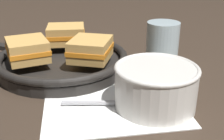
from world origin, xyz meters
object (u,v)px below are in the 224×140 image
at_px(soup_bowl, 156,84).
at_px(sandwich_near_right, 91,49).
at_px(sandwich_near_left, 28,50).
at_px(drinking_glass, 162,45).
at_px(sandwich_far_left, 66,34).
at_px(spoon, 127,103).
at_px(skillet, 62,61).

distance_m(soup_bowl, sandwich_near_right, 0.19).
bearing_deg(sandwich_near_left, drinking_glass, 5.01).
relative_size(sandwich_near_right, drinking_glass, 1.09).
height_order(soup_bowl, sandwich_far_left, sandwich_far_left).
xyz_separation_m(spoon, skillet, (-0.12, 0.20, 0.01)).
relative_size(sandwich_far_left, drinking_glass, 0.89).
bearing_deg(spoon, sandwich_near_left, 147.24).
bearing_deg(drinking_glass, sandwich_far_left, 159.95).
relative_size(soup_bowl, spoon, 0.88).
relative_size(spoon, skillet, 0.43).
bearing_deg(sandwich_near_right, drinking_glass, 13.21).
bearing_deg(drinking_glass, spoon, -122.43).
xyz_separation_m(sandwich_near_left, sandwich_far_left, (0.08, 0.11, 0.00)).
distance_m(sandwich_near_right, sandwich_far_left, 0.14).
relative_size(spoon, sandwich_near_right, 1.44).
xyz_separation_m(soup_bowl, spoon, (-0.05, 0.01, -0.04)).
bearing_deg(soup_bowl, spoon, 174.04).
distance_m(soup_bowl, sandwich_far_left, 0.33).
relative_size(sandwich_near_right, sandwich_far_left, 1.22).
xyz_separation_m(soup_bowl, skillet, (-0.18, 0.20, -0.02)).
bearing_deg(sandwich_near_right, soup_bowl, -54.61).
relative_size(soup_bowl, sandwich_near_right, 1.26).
bearing_deg(skillet, sandwich_near_right, -35.63).
xyz_separation_m(spoon, sandwich_near_left, (-0.20, 0.16, 0.06)).
xyz_separation_m(sandwich_far_left, drinking_glass, (0.23, -0.09, -0.01)).
distance_m(sandwich_far_left, drinking_glass, 0.25).
distance_m(skillet, sandwich_far_left, 0.09).
distance_m(spoon, sandwich_near_right, 0.17).
xyz_separation_m(sandwich_near_right, drinking_glass, (0.18, 0.04, -0.01)).
bearing_deg(spoon, sandwich_near_right, 117.87).
distance_m(spoon, sandwich_near_left, 0.26).
height_order(spoon, drinking_glass, drinking_glass).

